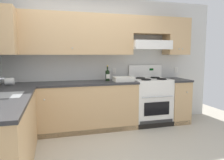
% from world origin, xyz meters
% --- Properties ---
extents(ground_plane, '(7.04, 7.04, 0.00)m').
position_xyz_m(ground_plane, '(0.00, 0.00, 0.00)').
color(ground_plane, '#B2AA99').
extents(wall_back, '(4.68, 0.57, 2.55)m').
position_xyz_m(wall_back, '(0.39, 1.53, 1.48)').
color(wall_back, silver).
rests_on(wall_back, ground_plane).
extents(counter_back_run, '(3.60, 0.65, 0.91)m').
position_xyz_m(counter_back_run, '(-0.01, 1.24, 0.45)').
color(counter_back_run, tan).
rests_on(counter_back_run, ground_plane).
extents(counter_left_run, '(0.63, 1.91, 1.13)m').
position_xyz_m(counter_left_run, '(-1.24, -0.00, 0.46)').
color(counter_left_run, tan).
rests_on(counter_left_run, ground_plane).
extents(stove, '(0.76, 0.62, 1.20)m').
position_xyz_m(stove, '(1.27, 1.25, 0.48)').
color(stove, white).
rests_on(stove, ground_plane).
extents(wine_bottle, '(0.08, 0.08, 0.31)m').
position_xyz_m(wine_bottle, '(0.37, 1.31, 1.03)').
color(wine_bottle, black).
rests_on(wine_bottle, counter_back_run).
extents(bowl, '(0.37, 0.27, 0.08)m').
position_xyz_m(bowl, '(0.65, 1.19, 0.94)').
color(bowl, white).
rests_on(bowl, counter_back_run).
extents(paper_towel_roll, '(0.14, 0.12, 0.12)m').
position_xyz_m(paper_towel_roll, '(-1.37, 1.20, 0.97)').
color(paper_towel_roll, white).
rests_on(paper_towel_roll, counter_back_run).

